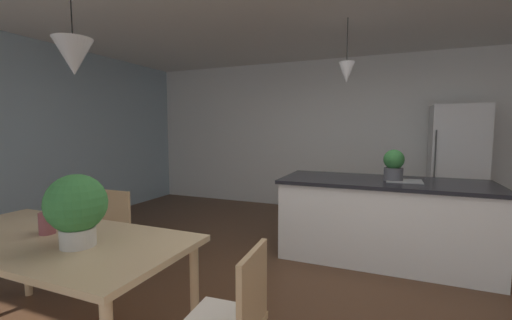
{
  "coord_description": "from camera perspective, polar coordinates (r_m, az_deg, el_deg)",
  "views": [
    {
      "loc": [
        0.54,
        -2.74,
        1.47
      ],
      "look_at": [
        -0.74,
        0.35,
        1.15
      ],
      "focal_mm": 22.89,
      "sensor_mm": 36.0,
      "label": 1
    }
  ],
  "objects": [
    {
      "name": "kitchen_island",
      "position": [
        3.99,
        21.21,
        -9.56
      ],
      "size": [
        2.23,
        0.95,
        0.91
      ],
      "color": "white",
      "rests_on": "ground_plane"
    },
    {
      "name": "potted_plant_on_island",
      "position": [
        3.88,
        22.93,
        -0.77
      ],
      "size": [
        0.22,
        0.22,
        0.34
      ],
      "color": "#4C4C51",
      "rests_on": "kitchen_island"
    },
    {
      "name": "chair_far_left",
      "position": [
        3.49,
        -24.93,
        -11.62
      ],
      "size": [
        0.41,
        0.41,
        0.87
      ],
      "color": "tan",
      "rests_on": "ground_plane"
    },
    {
      "name": "pendant_over_table",
      "position": [
        2.52,
        -29.26,
        15.49
      ],
      "size": [
        0.25,
        0.25,
        0.88
      ],
      "color": "black"
    },
    {
      "name": "refrigerator",
      "position": [
        5.7,
        31.57,
        -0.98
      ],
      "size": [
        0.72,
        0.67,
        1.82
      ],
      "color": "silver",
      "rests_on": "ground_plane"
    },
    {
      "name": "pendant_over_island_main",
      "position": [
        3.94,
        15.54,
        14.52
      ],
      "size": [
        0.18,
        0.18,
        0.72
      ],
      "color": "black"
    },
    {
      "name": "dining_table",
      "position": [
        2.62,
        -32.05,
        -12.82
      ],
      "size": [
        1.9,
        0.89,
        0.75
      ],
      "color": "#D1B284",
      "rests_on": "ground_plane"
    },
    {
      "name": "window_wall_left_glazing",
      "position": [
        5.36,
        -36.8,
        3.11
      ],
      "size": [
        0.06,
        8.4,
        2.7
      ],
      "primitive_type": "cube",
      "color": "#9EB7C6",
      "rests_on": "ground_plane"
    },
    {
      "name": "ground_plane",
      "position": [
        3.16,
        10.82,
        -22.71
      ],
      "size": [
        10.0,
        8.4,
        0.04
      ],
      "primitive_type": "cube",
      "color": "#4C301E"
    },
    {
      "name": "potted_plant_on_table",
      "position": [
        2.27,
        -28.88,
        -7.14
      ],
      "size": [
        0.36,
        0.36,
        0.44
      ],
      "color": "beige",
      "rests_on": "dining_table"
    },
    {
      "name": "vase_on_dining_table",
      "position": [
        2.68,
        -32.69,
        -9.28
      ],
      "size": [
        0.1,
        0.1,
        0.15
      ],
      "color": "#994C51",
      "rests_on": "dining_table"
    },
    {
      "name": "wall_back_kitchen",
      "position": [
        6.02,
        17.37,
        4.09
      ],
      "size": [
        10.0,
        0.12,
        2.7
      ],
      "primitive_type": "cube",
      "color": "white",
      "rests_on": "ground_plane"
    }
  ]
}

